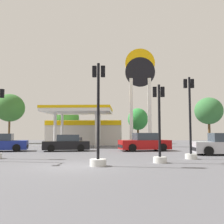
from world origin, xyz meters
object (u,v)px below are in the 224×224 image
object	(u,v)px
car_3	(145,143)
tree_2	(138,119)
car_0	(224,145)
tree_0	(10,108)
tree_3	(209,111)
car_2	(2,143)
station_pole_sign	(140,85)
traffic_signal_3	(98,134)
tree_1	(66,118)
car_1	(66,144)
traffic_signal_1	(190,130)
traffic_signal_2	(159,136)

from	to	relation	value
car_3	tree_2	world-z (taller)	tree_2
car_0	tree_0	world-z (taller)	tree_0
tree_3	car_2	bearing A→B (deg)	-142.43
car_0	tree_3	size ratio (longest dim) A/B	0.64
station_pole_sign	car_0	size ratio (longest dim) A/B	2.61
car_0	tree_3	world-z (taller)	tree_3
car_2	traffic_signal_3	distance (m)	13.76
tree_0	tree_1	size ratio (longest dim) A/B	1.26
car_1	tree_1	xyz separation A→B (m)	(-3.99, 17.88, 3.26)
car_3	traffic_signal_1	world-z (taller)	traffic_signal_1
station_pole_sign	car_2	distance (m)	16.79
car_1	car_3	distance (m)	7.08
car_3	tree_2	size ratio (longest dim) A/B	0.90
car_3	traffic_signal_1	distance (m)	7.68
tree_2	traffic_signal_1	bearing A→B (deg)	-84.92
tree_0	tree_2	xyz separation A→B (m)	(19.94, 0.11, -1.81)
car_2	traffic_signal_3	world-z (taller)	traffic_signal_3
car_2	car_3	world-z (taller)	car_3
traffic_signal_1	tree_0	bearing A→B (deg)	133.54
traffic_signal_1	tree_0	xyz separation A→B (m)	(-22.01, 23.16, 3.68)
tree_2	car_3	bearing A→B (deg)	-90.89
car_2	traffic_signal_1	xyz separation A→B (m)	(15.03, -6.06, 1.12)
station_pole_sign	traffic_signal_2	xyz separation A→B (m)	(-0.01, -16.79, -5.95)
car_2	station_pole_sign	bearing A→B (deg)	33.59
car_2	traffic_signal_2	bearing A→B (deg)	-32.89
tree_2	car_1	bearing A→B (deg)	-113.73
station_pole_sign	car_1	xyz separation A→B (m)	(-7.15, -7.91, -6.77)
traffic_signal_2	tree_3	distance (m)	29.26
car_2	tree_1	xyz separation A→B (m)	(1.67, 18.47, 3.22)
traffic_signal_3	station_pole_sign	bearing A→B (deg)	79.97
station_pole_sign	car_2	xyz separation A→B (m)	(-12.81, -8.51, -6.72)
traffic_signal_3	tree_3	xyz separation A→B (m)	(14.48, 28.34, 3.43)
car_1	tree_3	world-z (taller)	tree_3
station_pole_sign	tree_2	size ratio (longest dim) A/B	2.21
car_3	car_1	bearing A→B (deg)	-175.32
tree_2	tree_3	bearing A→B (deg)	6.60
traffic_signal_2	tree_0	world-z (taller)	tree_0
traffic_signal_3	tree_0	bearing A→B (deg)	121.54
car_0	tree_2	xyz separation A→B (m)	(-5.30, 20.15, 2.96)
car_1	traffic_signal_3	bearing A→B (deg)	-69.49
tree_2	traffic_signal_2	bearing A→B (deg)	-90.37
station_pole_sign	tree_2	bearing A→B (deg)	88.99
station_pole_sign	car_3	world-z (taller)	station_pole_sign
car_3	tree_0	world-z (taller)	tree_0
traffic_signal_1	traffic_signal_3	size ratio (longest dim) A/B	1.01
car_2	tree_3	size ratio (longest dim) A/B	0.66
station_pole_sign	tree_3	distance (m)	15.22
car_3	tree_2	xyz separation A→B (m)	(0.25, 16.04, 2.96)
traffic_signal_1	traffic_signal_3	world-z (taller)	traffic_signal_1
tree_3	car_1	bearing A→B (deg)	-135.77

